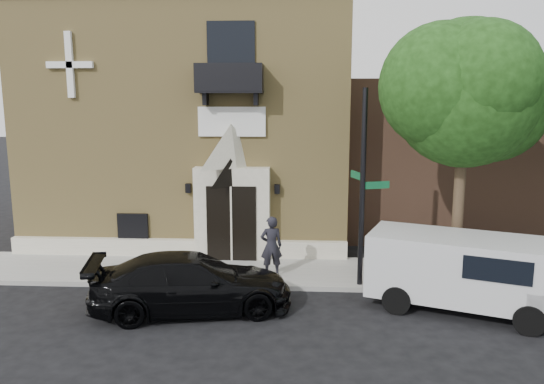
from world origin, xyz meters
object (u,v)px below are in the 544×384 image
at_px(black_sedan, 191,283).
at_px(dumpster, 532,264).
at_px(pedestrian_near, 271,246).
at_px(street_sign, 363,188).
at_px(fire_hydrant, 380,272).
at_px(cargo_van, 472,271).

distance_m(black_sedan, dumpster, 10.07).
distance_m(dumpster, pedestrian_near, 7.86).
xyz_separation_m(street_sign, fire_hydrant, (0.61, 0.07, -2.59)).
bearing_deg(black_sedan, pedestrian_near, -49.42).
bearing_deg(black_sedan, cargo_van, -98.85).
bearing_deg(pedestrian_near, dumpster, 163.99).
relative_size(fire_hydrant, dumpster, 0.32).
height_order(black_sedan, pedestrian_near, pedestrian_near).
bearing_deg(fire_hydrant, cargo_van, -37.47).
xyz_separation_m(cargo_van, fire_hydrant, (-2.17, 1.66, -0.65)).
height_order(dumpster, pedestrian_near, pedestrian_near).
bearing_deg(dumpster, street_sign, -158.60).
height_order(fire_hydrant, dumpster, dumpster).
relative_size(black_sedan, street_sign, 0.92).
bearing_deg(fire_hydrant, black_sedan, -159.42).
height_order(black_sedan, cargo_van, cargo_van).
bearing_deg(cargo_van, dumpster, 57.86).
distance_m(cargo_van, street_sign, 3.75).
relative_size(cargo_van, fire_hydrant, 7.61).
distance_m(street_sign, dumpster, 5.60).
relative_size(black_sedan, cargo_van, 1.00).
xyz_separation_m(street_sign, pedestrian_near, (-2.73, 0.64, -1.98)).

